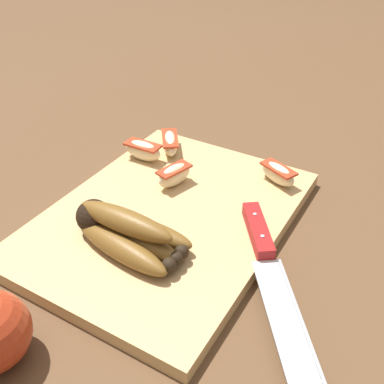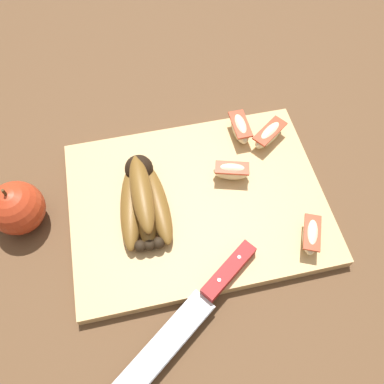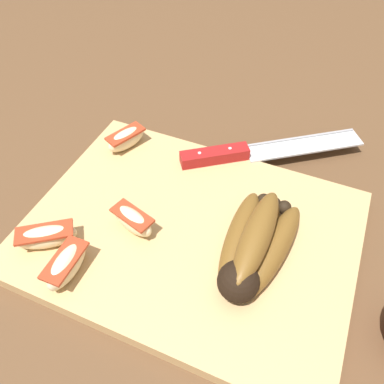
{
  "view_description": "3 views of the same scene",
  "coord_description": "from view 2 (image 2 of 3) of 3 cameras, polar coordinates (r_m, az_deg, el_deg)",
  "views": [
    {
      "loc": [
        0.41,
        0.29,
        0.41
      ],
      "look_at": [
        -0.04,
        0.03,
        0.04
      ],
      "focal_mm": 42.81,
      "sensor_mm": 36.0,
      "label": 1
    },
    {
      "loc": [
        0.06,
        0.31,
        0.57
      ],
      "look_at": [
        -0.0,
        0.0,
        0.04
      ],
      "focal_mm": 36.87,
      "sensor_mm": 36.0,
      "label": 2
    },
    {
      "loc": [
        0.11,
        -0.27,
        0.42
      ],
      "look_at": [
        -0.02,
        0.03,
        0.06
      ],
      "focal_mm": 37.05,
      "sensor_mm": 36.0,
      "label": 3
    }
  ],
  "objects": [
    {
      "name": "apple_wedge_middle",
      "position": [
        0.7,
        11.1,
        8.21
      ],
      "size": [
        0.07,
        0.06,
        0.03
      ],
      "color": "beige",
      "rests_on": "cutting_board"
    },
    {
      "name": "chefs_knife",
      "position": [
        0.56,
        2.16,
        -14.88
      ],
      "size": [
        0.24,
        0.19,
        0.02
      ],
      "color": "silver",
      "rests_on": "cutting_board"
    },
    {
      "name": "apple_wedge_near",
      "position": [
        0.61,
        16.81,
        -5.96
      ],
      "size": [
        0.05,
        0.07,
        0.03
      ],
      "color": "beige",
      "rests_on": "cutting_board"
    },
    {
      "name": "apple_wedge_far",
      "position": [
        0.64,
        5.76,
        3.0
      ],
      "size": [
        0.06,
        0.04,
        0.03
      ],
      "color": "beige",
      "rests_on": "cutting_board"
    },
    {
      "name": "whole_apple",
      "position": [
        0.65,
        -23.98,
        -2.13
      ],
      "size": [
        0.08,
        0.08,
        0.1
      ],
      "color": "#AD3319",
      "rests_on": "ground_plane"
    },
    {
      "name": "banana_bunch",
      "position": [
        0.61,
        -7.1,
        -0.93
      ],
      "size": [
        0.09,
        0.16,
        0.06
      ],
      "color": "black",
      "rests_on": "cutting_board"
    },
    {
      "name": "apple_wedge_extra",
      "position": [
        0.7,
        6.94,
        9.2
      ],
      "size": [
        0.03,
        0.07,
        0.03
      ],
      "color": "beige",
      "rests_on": "cutting_board"
    },
    {
      "name": "ground_plane",
      "position": [
        0.65,
        -0.41,
        -1.57
      ],
      "size": [
        6.0,
        6.0,
        0.0
      ],
      "primitive_type": "plane",
      "color": "brown"
    },
    {
      "name": "cutting_board",
      "position": [
        0.64,
        0.73,
        -1.47
      ],
      "size": [
        0.4,
        0.3,
        0.02
      ],
      "primitive_type": "cube",
      "color": "tan",
      "rests_on": "ground_plane"
    }
  ]
}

